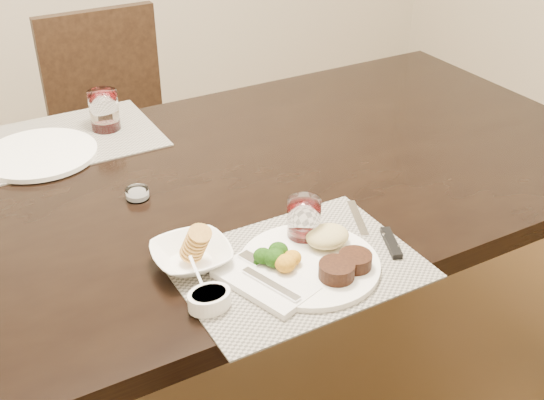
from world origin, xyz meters
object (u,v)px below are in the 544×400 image
far_plate (40,154)px  dinner_plate (316,259)px  steak_knife (383,237)px  chair_far (117,127)px  cracker_bowl (191,255)px  wine_glass_near (304,223)px

far_plate → dinner_plate: bearing=-63.9°
steak_knife → far_plate: bearing=148.9°
chair_far → dinner_plate: bearing=-90.6°
steak_knife → far_plate: 0.89m
cracker_bowl → wine_glass_near: (0.23, -0.04, 0.02)m
chair_far → far_plate: size_ratio=3.16×
steak_knife → cracker_bowl: size_ratio=1.45×
chair_far → steak_knife: chair_far is taller
steak_knife → chair_far: bearing=119.3°
chair_far → wine_glass_near: bearing=-89.4°
chair_far → cracker_bowl: bearing=-100.3°
dinner_plate → wine_glass_near: 0.10m
dinner_plate → steak_knife: bearing=-17.1°
chair_far → wine_glass_near: 1.28m
dinner_plate → steak_knife: (0.17, 0.01, -0.01)m
chair_far → cracker_bowl: 1.26m
cracker_bowl → steak_knife: bearing=-16.8°
wine_glass_near → steak_knife: bearing=-28.1°
cracker_bowl → far_plate: bearing=104.0°
dinner_plate → steak_knife: size_ratio=1.17×
chair_far → dinner_plate: (-0.01, -1.33, 0.27)m
cracker_bowl → far_plate: size_ratio=0.56×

